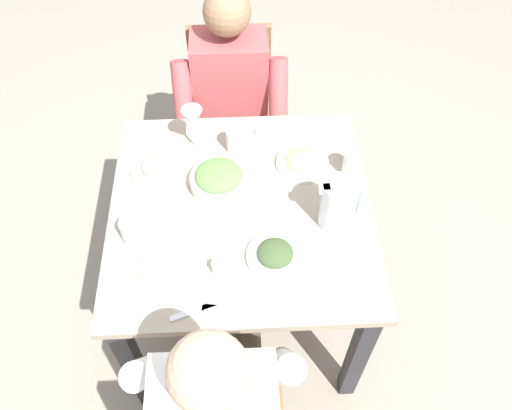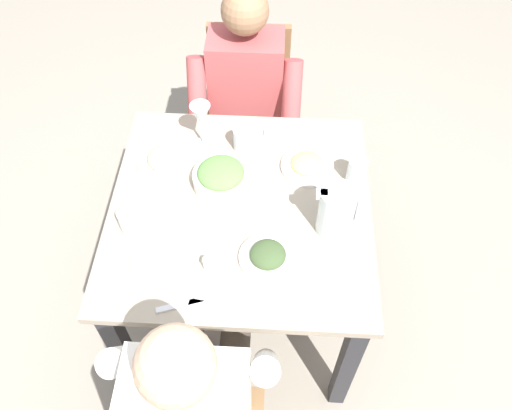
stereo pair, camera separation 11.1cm
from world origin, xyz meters
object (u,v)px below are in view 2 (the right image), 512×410
(plate_yoghurt, at_px, (166,252))
(water_glass_by_pitcher, at_px, (357,171))
(water_glass_center, at_px, (130,220))
(dining_table, at_px, (241,225))
(chair_far, at_px, (248,105))
(water_pitcher, at_px, (336,211))
(diner_far, at_px, (245,110))
(salt_shaker, at_px, (207,264))
(salad_bowl, at_px, (221,177))
(plate_fries, at_px, (307,165))
(wine_glass, at_px, (201,117))
(water_glass_near_left, at_px, (242,139))
(plate_beans, at_px, (165,159))
(diner_near, at_px, (198,389))
(plate_dolmas, at_px, (268,256))

(plate_yoghurt, xyz_separation_m, water_glass_by_pitcher, (0.64, 0.36, 0.03))
(water_glass_center, bearing_deg, dining_table, 18.17)
(chair_far, relative_size, water_pitcher, 4.50)
(water_glass_by_pitcher, relative_size, water_glass_center, 1.07)
(diner_far, relative_size, salt_shaker, 21.31)
(salad_bowl, bearing_deg, chair_far, 86.07)
(plate_fries, relative_size, wine_glass, 1.01)
(water_glass_by_pitcher, bearing_deg, dining_table, -161.07)
(salad_bowl, xyz_separation_m, plate_fries, (0.31, 0.10, -0.03))
(plate_fries, distance_m, water_glass_center, 0.67)
(water_glass_by_pitcher, bearing_deg, plate_fries, 163.60)
(water_glass_near_left, relative_size, salt_shaker, 1.77)
(dining_table, distance_m, plate_yoghurt, 0.34)
(chair_far, relative_size, plate_yoghurt, 3.82)
(chair_far, xyz_separation_m, salad_bowl, (-0.05, -0.72, 0.30))
(plate_fries, bearing_deg, water_pitcher, -72.31)
(salad_bowl, relative_size, water_glass_center, 2.16)
(chair_far, distance_m, diner_far, 0.25)
(chair_far, height_order, water_glass_near_left, chair_far)
(salad_bowl, bearing_deg, water_pitcher, -23.56)
(chair_far, height_order, plate_fries, chair_far)
(salad_bowl, bearing_deg, dining_table, -51.99)
(water_glass_center, bearing_deg, plate_beans, 78.11)
(dining_table, relative_size, diner_near, 0.80)
(plate_beans, distance_m, wine_glass, 0.21)
(water_glass_by_pitcher, bearing_deg, plate_dolmas, -130.63)
(wine_glass, bearing_deg, salt_shaker, -82.14)
(wine_glass, bearing_deg, diner_near, -85.21)
(salad_bowl, relative_size, plate_fries, 1.04)
(plate_beans, bearing_deg, water_pitcher, -23.35)
(chair_far, relative_size, water_glass_near_left, 8.97)
(diner_far, bearing_deg, diner_near, -92.85)
(salad_bowl, relative_size, plate_dolmas, 1.08)
(water_pitcher, relative_size, water_glass_near_left, 1.99)
(plate_fries, xyz_separation_m, salt_shaker, (-0.32, -0.45, 0.01))
(plate_fries, height_order, salt_shaker, salt_shaker)
(plate_fries, bearing_deg, salad_bowl, -162.74)
(chair_far, height_order, diner_near, diner_near)
(plate_fries, height_order, wine_glass, wine_glass)
(plate_dolmas, distance_m, salt_shaker, 0.20)
(water_glass_by_pitcher, height_order, wine_glass, wine_glass)
(dining_table, distance_m, chair_far, 0.83)
(diner_far, bearing_deg, plate_dolmas, -81.04)
(diner_near, xyz_separation_m, plate_yoghurt, (-0.14, 0.40, 0.13))
(salt_shaker, bearing_deg, wine_glass, 97.86)
(dining_table, distance_m, salt_shaker, 0.31)
(diner_near, bearing_deg, water_glass_center, 119.02)
(diner_near, relative_size, plate_beans, 5.41)
(plate_yoghurt, height_order, water_glass_by_pitcher, water_glass_by_pitcher)
(salad_bowl, relative_size, water_glass_by_pitcher, 2.01)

